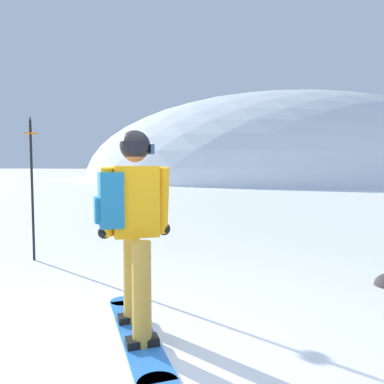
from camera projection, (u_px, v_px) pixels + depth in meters
ground_plane at (81, 374)px, 2.57m from camera, size 300.00×300.00×0.00m
ridge_peak_main at (279, 178)px, 41.11m from camera, size 41.79×37.61×17.74m
snowboarder_main at (132, 227)px, 3.09m from camera, size 1.04×1.64×1.71m
piste_marker_near at (32, 179)px, 5.58m from camera, size 0.20×0.20×2.16m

